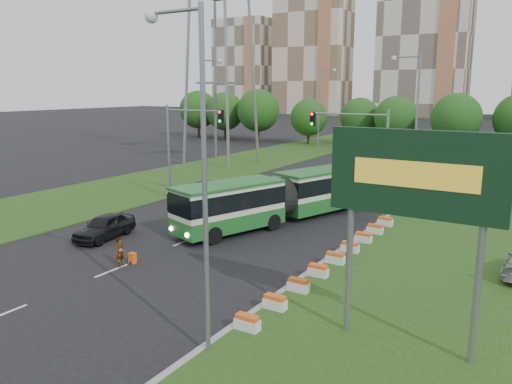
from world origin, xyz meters
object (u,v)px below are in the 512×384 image
Objects in this scene: shopping_trolley at (133,258)px; billboard at (415,184)px; traffic_mast_left at (183,138)px; car_left_far at (204,190)px; articulated_bus at (284,196)px; traffic_mast_median at (363,148)px; pedestrian at (120,252)px; car_left_near at (105,226)px.

billboard is at bearing -6.90° from shopping_trolley.
car_left_far is at bearing 66.46° from traffic_mast_left.
billboard is 19.11m from articulated_bus.
articulated_bus reaches higher than shopping_trolley.
traffic_mast_median reaches higher than pedestrian.
traffic_mast_left is 0.45× the size of articulated_bus.
pedestrian is at bearing -62.85° from traffic_mast_left.
car_left_far is at bearing 4.05° from pedestrian.
billboard is 17.68m from traffic_mast_median.
car_left_far is at bearing 90.76° from car_left_near.
car_left_near is (-20.02, 3.90, -5.39)m from billboard.
car_left_near is at bearing 37.88° from pedestrian.
billboard is 21.10m from car_left_near.
traffic_mast_median is 15.16m from car_left_far.
articulated_bus is at bearing 132.05° from billboard.
pedestrian is at bearing -62.46° from car_left_far.
shopping_trolley is at bearing -61.00° from car_left_far.
pedestrian is at bearing 177.22° from billboard.
shopping_trolley is at bearing -33.36° from pedestrian.
car_left_far is (-21.88, 16.72, -5.46)m from billboard.
billboard is 0.45× the size of articulated_bus.
car_left_near is 12.96m from car_left_far.
billboard is 16.29m from shopping_trolley.
pedestrian is (-15.31, 0.74, -5.36)m from billboard.
traffic_mast_median is 1.88× the size of car_left_far.
traffic_mast_median is at bearing 3.77° from traffic_mast_left.
traffic_mast_median is 0.45× the size of articulated_bus.
traffic_mast_median is 18.03m from car_left_near.
shopping_trolley is (7.50, -13.58, -5.06)m from traffic_mast_left.
billboard reaches higher than car_left_near.
pedestrian is at bearing -106.60° from shopping_trolley.
billboard is 1.00× the size of traffic_mast_median.
traffic_mast_median is at bearing 115.03° from billboard.
billboard reaches higher than shopping_trolley.
traffic_mast_median reaches higher than car_left_near.
car_left_near is at bearing -76.54° from car_left_far.
billboard and traffic_mast_left have the same top height.
articulated_bus reaches higher than car_left_far.
articulated_bus is at bearing -6.69° from traffic_mast_left.
car_left_far is (-14.41, 0.71, -4.65)m from traffic_mast_median.
traffic_mast_left is 5.01m from car_left_far.
pedestrian is (6.57, -15.98, 0.10)m from car_left_far.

